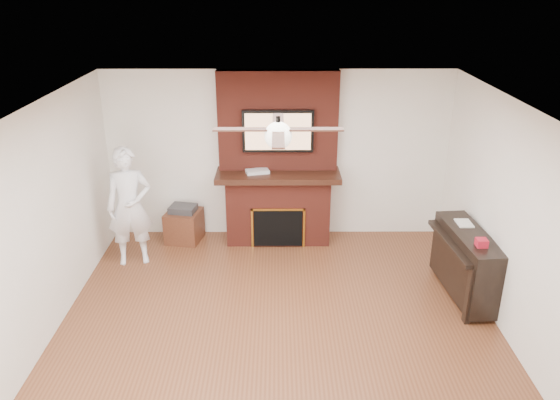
{
  "coord_description": "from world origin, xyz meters",
  "views": [
    {
      "loc": [
        -0.01,
        -4.91,
        3.7
      ],
      "look_at": [
        0.02,
        0.9,
        1.3
      ],
      "focal_mm": 35.0,
      "sensor_mm": 36.0,
      "label": 1
    }
  ],
  "objects_px": {
    "piano": "(466,262)",
    "fireplace": "(278,176)",
    "person": "(130,207)",
    "side_table": "(184,224)"
  },
  "relations": [
    {
      "from": "fireplace",
      "to": "piano",
      "type": "bearing_deg",
      "value": -35.12
    },
    {
      "from": "person",
      "to": "piano",
      "type": "height_order",
      "value": "person"
    },
    {
      "from": "person",
      "to": "side_table",
      "type": "distance_m",
      "value": 1.05
    },
    {
      "from": "fireplace",
      "to": "piano",
      "type": "height_order",
      "value": "fireplace"
    },
    {
      "from": "fireplace",
      "to": "piano",
      "type": "distance_m",
      "value": 2.85
    },
    {
      "from": "person",
      "to": "piano",
      "type": "xyz_separation_m",
      "value": [
        4.29,
        -0.89,
        -0.36
      ]
    },
    {
      "from": "piano",
      "to": "fireplace",
      "type": "bearing_deg",
      "value": 140.17
    },
    {
      "from": "fireplace",
      "to": "side_table",
      "type": "relative_size",
      "value": 4.41
    },
    {
      "from": "person",
      "to": "piano",
      "type": "distance_m",
      "value": 4.39
    },
    {
      "from": "side_table",
      "to": "person",
      "type": "bearing_deg",
      "value": -120.88
    }
  ]
}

